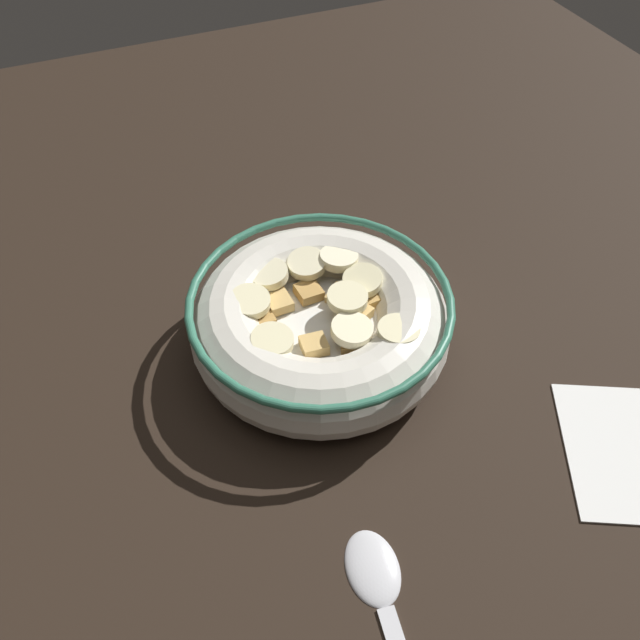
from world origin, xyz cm
name	(u,v)px	position (x,y,z in cm)	size (l,w,h in cm)	color
ground_plane	(320,355)	(0.00, 0.00, -1.00)	(107.51, 107.51, 2.00)	black
cereal_bowl	(320,321)	(0.01, 0.00, 2.89)	(18.37, 18.37, 5.39)	silver
spoon	(384,601)	(18.16, -3.82, 0.34)	(15.58, 4.19, 0.80)	silver
folded_napkin	(613,450)	(15.37, 14.11, 0.15)	(10.12, 6.07, 0.30)	white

